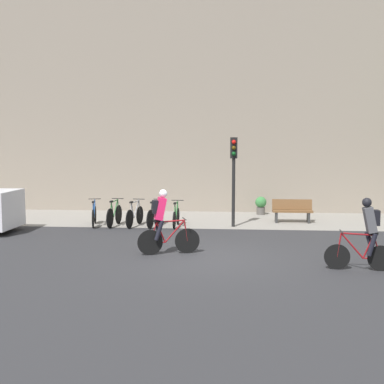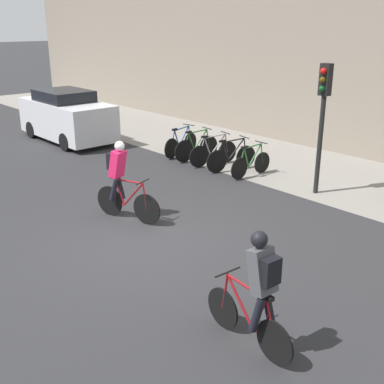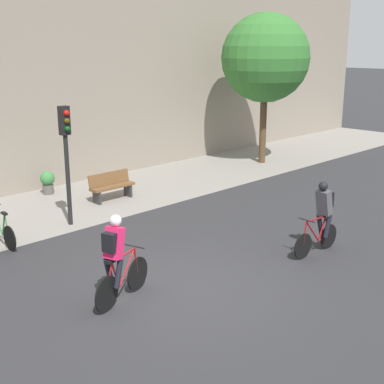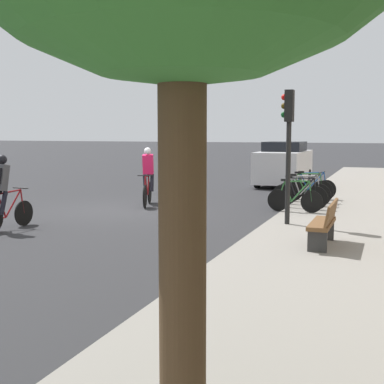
# 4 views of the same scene
# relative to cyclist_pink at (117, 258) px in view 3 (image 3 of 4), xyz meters

# --- Properties ---
(ground) EXTENTS (200.00, 200.00, 0.00)m
(ground) POSITION_rel_cyclist_pink_xyz_m (1.30, -0.36, -0.95)
(ground) COLOR #2B2B2D
(kerb_strip) EXTENTS (44.00, 4.50, 0.01)m
(kerb_strip) POSITION_rel_cyclist_pink_xyz_m (1.30, 6.39, -0.94)
(kerb_strip) COLOR gray
(kerb_strip) RESTS_ON ground
(cyclist_pink) EXTENTS (1.66, 0.64, 1.79)m
(cyclist_pink) POSITION_rel_cyclist_pink_xyz_m (0.00, 0.00, 0.00)
(cyclist_pink) COLOR black
(cyclist_pink) RESTS_ON ground
(cyclist_grey) EXTENTS (1.62, 0.46, 1.75)m
(cyclist_grey) POSITION_rel_cyclist_pink_xyz_m (5.07, -1.28, 0.00)
(cyclist_grey) COLOR black
(cyclist_grey) RESTS_ON ground
(parked_bike_4) EXTENTS (0.46, 1.58, 0.95)m
(parked_bike_4) POSITION_rel_cyclist_pink_xyz_m (-0.16, 4.52, -0.56)
(parked_bike_4) COLOR black
(parked_bike_4) RESTS_ON ground
(traffic_light_pole) EXTENTS (0.26, 0.30, 3.27)m
(traffic_light_pole) POSITION_rel_cyclist_pink_xyz_m (1.93, 4.68, 1.33)
(traffic_light_pole) COLOR black
(traffic_light_pole) RESTS_ON ground
(bench) EXTENTS (1.53, 0.44, 0.89)m
(bench) POSITION_rel_cyclist_pink_xyz_m (4.21, 5.85, -0.48)
(bench) COLOR brown
(bench) RESTS_ON ground
(street_tree_0) EXTENTS (3.56, 3.56, 6.08)m
(street_tree_0) POSITION_rel_cyclist_pink_xyz_m (12.10, 5.94, 3.34)
(street_tree_0) COLOR #4C3823
(street_tree_0) RESTS_ON ground
(potted_plant) EXTENTS (0.48, 0.48, 0.78)m
(potted_plant) POSITION_rel_cyclist_pink_xyz_m (3.12, 7.92, -0.51)
(potted_plant) COLOR #56514C
(potted_plant) RESTS_ON ground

